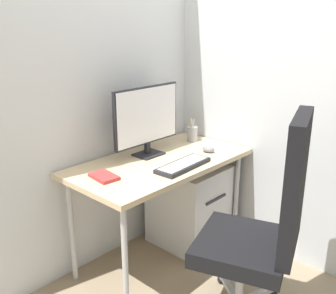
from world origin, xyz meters
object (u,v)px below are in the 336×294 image
(monitor, at_px, (147,118))
(notebook, at_px, (104,177))
(filing_cabinet, at_px, (188,204))
(keyboard, at_px, (183,165))
(pen_holder, at_px, (192,134))
(mouse, at_px, (208,149))
(office_chair, at_px, (266,222))

(monitor, height_order, notebook, monitor)
(monitor, bearing_deg, filing_cabinet, -23.40)
(keyboard, bearing_deg, pen_holder, 33.65)
(mouse, bearing_deg, pen_holder, 50.85)
(office_chair, relative_size, filing_cabinet, 1.97)
(filing_cabinet, xyz_separation_m, monitor, (-0.29, 0.12, 0.68))
(office_chair, distance_m, monitor, 1.01)
(monitor, height_order, pen_holder, monitor)
(mouse, height_order, pen_holder, pen_holder)
(monitor, distance_m, notebook, 0.53)
(filing_cabinet, distance_m, pen_holder, 0.52)
(notebook, bearing_deg, mouse, -5.42)
(keyboard, xyz_separation_m, pen_holder, (0.46, 0.30, 0.04))
(filing_cabinet, xyz_separation_m, mouse, (0.03, -0.14, 0.45))
(keyboard, bearing_deg, monitor, 87.44)
(notebook, bearing_deg, filing_cabinet, 5.05)
(monitor, bearing_deg, mouse, -40.29)
(office_chair, bearing_deg, mouse, 59.63)
(monitor, xyz_separation_m, pen_holder, (0.44, -0.02, -0.20))
(office_chair, relative_size, keyboard, 2.95)
(office_chair, xyz_separation_m, filing_cabinet, (0.36, 0.81, -0.30))
(filing_cabinet, distance_m, keyboard, 0.57)
(office_chair, xyz_separation_m, mouse, (0.39, 0.67, 0.15))
(office_chair, distance_m, notebook, 0.92)
(monitor, relative_size, keyboard, 1.37)
(mouse, bearing_deg, monitor, 127.87)
(filing_cabinet, bearing_deg, pen_holder, 33.44)
(mouse, bearing_deg, office_chair, -132.21)
(monitor, relative_size, notebook, 3.17)
(mouse, bearing_deg, keyboard, 178.18)
(pen_holder, bearing_deg, notebook, -174.47)
(filing_cabinet, relative_size, mouse, 6.60)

